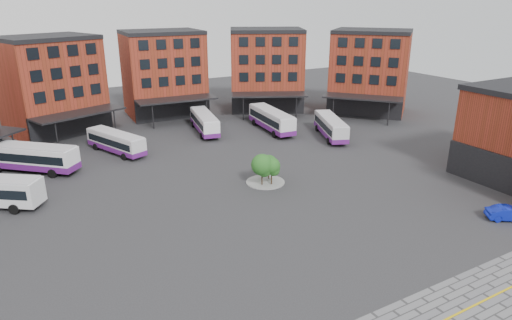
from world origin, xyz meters
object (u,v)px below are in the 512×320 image
bus_f (331,127)px  blue_car (509,213)px  bus_e (271,119)px  bus_d (204,122)px  bus_c (116,142)px  bus_b (30,157)px  tree_island (267,167)px

bus_f → blue_car: bus_f is taller
blue_car → bus_e: bearing=38.2°
bus_d → bus_e: size_ratio=0.93×
bus_c → bus_e: (23.93, -1.05, 0.22)m
bus_e → bus_b: bearing=-172.5°
bus_b → bus_f: (40.34, -6.71, -0.17)m
tree_island → blue_car: size_ratio=1.07×
bus_d → bus_f: 19.38m
bus_d → blue_car: bearing=-61.0°
tree_island → bus_f: bearing=31.4°
bus_b → bus_e: (34.57, 0.83, -0.02)m
bus_b → bus_c: (10.63, 1.88, -0.24)m
bus_e → blue_car: size_ratio=2.89×
bus_b → bus_f: size_ratio=0.97×
bus_e → bus_f: bearing=-46.4°
bus_e → blue_car: (3.30, -37.38, -1.10)m
bus_d → tree_island: bearing=-84.3°
tree_island → bus_e: 21.93m
bus_c → bus_d: size_ratio=0.94×
tree_island → bus_c: bearing=121.6°
bus_e → bus_f: (5.78, -7.55, -0.15)m
bus_c → bus_e: bus_e is taller
bus_d → bus_f: (15.30, -11.88, -0.01)m
bus_c → bus_f: (29.71, -8.60, 0.07)m
bus_c → bus_d: 14.78m
bus_f → bus_b: bearing=-166.3°
blue_car → bus_d: bearing=50.2°
bus_b → bus_d: (25.04, 5.17, -0.16)m
bus_b → tree_island: bearing=-85.0°
bus_f → blue_car: size_ratio=2.63×
bus_c → bus_d: bearing=-8.0°
tree_island → bus_f: (17.76, 10.82, -0.43)m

